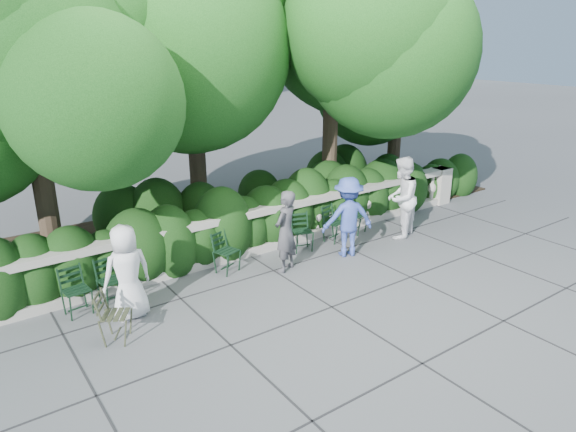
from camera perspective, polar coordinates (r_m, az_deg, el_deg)
ground at (r=10.00m, az=3.36°, el=-6.97°), size 90.00×90.00×0.00m
balustrade at (r=11.14m, az=-2.40°, el=-1.39°), size 12.00×0.44×1.00m
shrub_hedge at (r=12.27m, az=-5.44°, el=-1.90°), size 15.00×2.60×1.70m
tree_canopy at (r=11.97m, az=-3.60°, el=17.07°), size 15.04×6.52×6.78m
chair_a at (r=9.50m, az=-18.36°, el=-9.49°), size 0.50×0.53×0.84m
chair_b at (r=9.35m, az=-21.82°, el=-10.41°), size 0.49×0.53×0.84m
chair_c at (r=10.24m, az=-6.12°, el=-6.38°), size 0.57×0.60×0.84m
chair_d at (r=11.13m, az=1.82°, el=-4.10°), size 0.56×0.59×0.84m
chair_e at (r=12.28m, az=8.14°, el=-1.99°), size 0.57×0.59×0.84m
chair_f at (r=11.73m, az=5.68°, el=-2.93°), size 0.54×0.57×0.84m
chair_weathered at (r=8.50m, az=-17.36°, el=-13.01°), size 0.64×0.63×0.84m
person_businessman at (r=8.75m, az=-17.45°, el=-6.00°), size 0.82×0.55×1.62m
person_woman_grey at (r=10.02m, az=-0.28°, el=-1.71°), size 0.71×0.61×1.65m
person_casual_man at (r=11.99m, az=12.48°, el=2.00°), size 1.13×1.03×1.89m
person_older_blue at (r=10.80m, az=6.67°, el=-0.11°), size 1.26×0.98×1.71m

